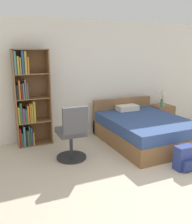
{
  "coord_description": "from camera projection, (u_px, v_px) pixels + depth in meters",
  "views": [
    {
      "loc": [
        -2.32,
        -2.12,
        1.97
      ],
      "look_at": [
        -0.48,
        1.98,
        0.83
      ],
      "focal_mm": 40.0,
      "sensor_mm": 36.0,
      "label": 1
    }
  ],
  "objects": [
    {
      "name": "wall_back",
      "position": [
        93.0,
        78.0,
        5.82
      ],
      "size": [
        9.0,
        0.06,
        2.6
      ],
      "color": "white",
      "rests_on": "ground_plane"
    },
    {
      "name": "table_lamp",
      "position": [
        163.0,
        92.0,
        6.37
      ],
      "size": [
        0.23,
        0.23,
        0.45
      ],
      "color": "#B2B2B7",
      "rests_on": "nightstand"
    },
    {
      "name": "bed",
      "position": [
        143.0,
        129.0,
        5.37
      ],
      "size": [
        1.54,
        1.99,
        0.81
      ],
      "color": "brown",
      "rests_on": "ground_plane"
    },
    {
      "name": "ground_plane",
      "position": [
        191.0,
        203.0,
        3.28
      ],
      "size": [
        14.0,
        14.0,
        0.0
      ],
      "primitive_type": "plane",
      "color": "beige"
    },
    {
      "name": "office_chair",
      "position": [
        72.0,
        135.0,
        4.44
      ],
      "size": [
        0.55,
        0.6,
        1.03
      ],
      "color": "#232326",
      "rests_on": "ground_plane"
    },
    {
      "name": "water_bottle",
      "position": [
        162.0,
        103.0,
        6.29
      ],
      "size": [
        0.07,
        0.07,
        0.2
      ],
      "color": "#3F8C4C",
      "rests_on": "nightstand"
    },
    {
      "name": "nightstand",
      "position": [
        161.0,
        116.0,
        6.53
      ],
      "size": [
        0.52,
        0.48,
        0.55
      ],
      "color": "brown",
      "rests_on": "ground_plane"
    },
    {
      "name": "backpack_blue",
      "position": [
        185.0,
        158.0,
        4.16
      ],
      "size": [
        0.33,
        0.24,
        0.41
      ],
      "color": "navy",
      "rests_on": "ground_plane"
    },
    {
      "name": "bookshelf",
      "position": [
        28.0,
        101.0,
        5.06
      ],
      "size": [
        0.7,
        0.31,
        1.97
      ],
      "color": "brown",
      "rests_on": "ground_plane"
    }
  ]
}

